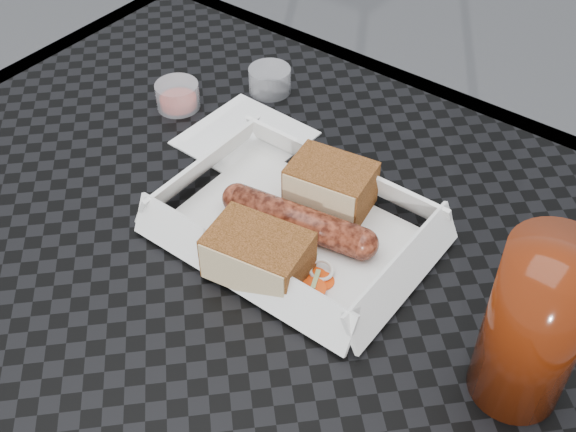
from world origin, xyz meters
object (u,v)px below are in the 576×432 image
(bratwurst, at_px, (298,220))
(food_tray, at_px, (294,231))
(drink_glass, at_px, (534,327))
(patio_table, at_px, (190,311))

(bratwurst, bearing_deg, food_tray, 179.62)
(food_tray, relative_size, drink_glass, 1.45)
(food_tray, xyz_separation_m, bratwurst, (0.00, -0.00, 0.02))
(patio_table, bearing_deg, food_tray, 55.72)
(patio_table, relative_size, drink_glass, 5.26)
(patio_table, distance_m, food_tray, 0.13)
(food_tray, height_order, drink_glass, drink_glass)
(patio_table, xyz_separation_m, food_tray, (0.06, 0.09, 0.08))
(patio_table, bearing_deg, drink_glass, 10.95)
(food_tray, relative_size, bratwurst, 1.38)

